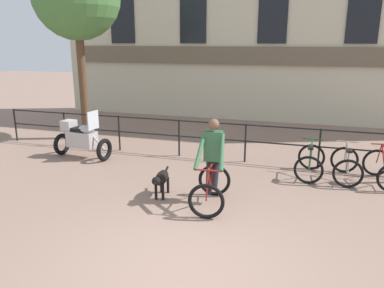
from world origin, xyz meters
The scene contains 8 objects.
ground_plane centered at (0.00, 0.00, 0.00)m, with size 60.00×60.00×0.00m, color #8E7060.
canal_railing centered at (0.00, 5.20, 0.71)m, with size 15.05×0.05×1.05m.
cyclist_with_bike centered at (-0.19, 2.33, 0.76)m, with size 0.80×1.24×1.70m.
dog centered at (-1.27, 2.32, 0.40)m, with size 0.29×1.00×0.57m.
parked_motorcycle centered at (-4.40, 4.24, 0.56)m, with size 1.65×0.79×1.35m.
parked_bicycle_near_lamp centered at (1.67, 4.54, 0.36)m, with size 0.72×1.15×0.86m.
parked_bicycle_mid_left centered at (2.48, 4.54, 0.36)m, with size 0.67×1.11×0.86m.
parked_bicycle_mid_right centered at (3.28, 4.54, 0.36)m, with size 0.83×1.20×0.86m.
Camera 1 is at (1.50, -4.42, 3.15)m, focal length 35.00 mm.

